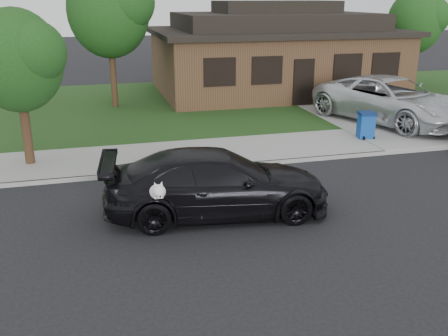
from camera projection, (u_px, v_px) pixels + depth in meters
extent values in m
plane|color=black|center=(329.00, 207.00, 12.45)|extent=(120.00, 120.00, 0.00)
cube|color=gray|center=(263.00, 149.00, 17.00)|extent=(60.00, 3.00, 0.12)
cube|color=gray|center=(279.00, 162.00, 15.63)|extent=(60.00, 0.12, 0.12)
cube|color=#193814|center=(210.00, 103.00, 24.32)|extent=(60.00, 13.00, 0.13)
cube|color=gray|center=(351.00, 109.00, 23.02)|extent=(4.50, 13.00, 0.14)
imported|color=black|center=(217.00, 183.00, 11.83)|extent=(5.53, 2.69, 1.55)
ellipsoid|color=white|center=(158.00, 192.00, 10.48)|extent=(0.34, 0.40, 0.30)
sphere|color=white|center=(159.00, 191.00, 10.24)|extent=(0.26, 0.26, 0.26)
cube|color=white|center=(160.00, 195.00, 10.14)|extent=(0.09, 0.12, 0.08)
sphere|color=black|center=(160.00, 196.00, 10.08)|extent=(0.04, 0.04, 0.04)
cone|color=white|center=(155.00, 184.00, 10.22)|extent=(0.11, 0.11, 0.14)
cone|color=white|center=(161.00, 184.00, 10.26)|extent=(0.11, 0.11, 0.14)
imported|color=silver|center=(390.00, 100.00, 20.00)|extent=(5.01, 7.10, 1.80)
cube|color=#0D3D93|center=(366.00, 126.00, 17.94)|extent=(0.62, 0.62, 0.85)
cube|color=#061D51|center=(367.00, 113.00, 17.78)|extent=(0.68, 0.68, 0.09)
cylinder|color=black|center=(364.00, 138.00, 17.77)|extent=(0.07, 0.14, 0.13)
cylinder|color=black|center=(373.00, 138.00, 17.86)|extent=(0.07, 0.14, 0.13)
cube|color=#422B1C|center=(274.00, 63.00, 26.60)|extent=(12.00, 8.00, 3.00)
cube|color=black|center=(275.00, 31.00, 26.07)|extent=(12.60, 8.60, 0.25)
cube|color=black|center=(275.00, 21.00, 25.90)|extent=(10.00, 6.50, 0.80)
cube|color=black|center=(275.00, 7.00, 25.67)|extent=(6.00, 3.50, 0.60)
cube|color=black|center=(304.00, 82.00, 23.05)|extent=(1.00, 0.06, 2.10)
cube|color=black|center=(220.00, 72.00, 21.89)|extent=(1.30, 0.05, 1.10)
cube|color=black|center=(267.00, 70.00, 22.42)|extent=(1.30, 0.05, 1.10)
cube|color=black|center=(348.00, 67.00, 23.39)|extent=(1.30, 0.05, 1.10)
cube|color=black|center=(385.00, 66.00, 23.87)|extent=(1.30, 0.05, 1.10)
cylinder|color=#332114|center=(114.00, 80.00, 22.81)|extent=(0.28, 0.28, 2.48)
ellipsoid|color=#143811|center=(109.00, 10.00, 21.82)|extent=(3.60, 3.60, 4.14)
sphere|color=#26591E|center=(126.00, 2.00, 21.38)|extent=(2.52, 2.52, 2.52)
cylinder|color=#332114|center=(409.00, 68.00, 28.23)|extent=(0.28, 0.28, 2.03)
ellipsoid|color=#143811|center=(415.00, 22.00, 27.42)|extent=(3.00, 3.00, 3.45)
sphere|color=#26591E|center=(430.00, 16.00, 27.05)|extent=(2.10, 2.10, 2.10)
cylinder|color=#332114|center=(27.00, 135.00, 15.06)|extent=(0.28, 0.28, 1.80)
ellipsoid|color=#143811|center=(17.00, 61.00, 14.35)|extent=(2.60, 2.60, 2.99)
sphere|color=#26591E|center=(34.00, 52.00, 14.03)|extent=(1.82, 1.82, 1.82)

